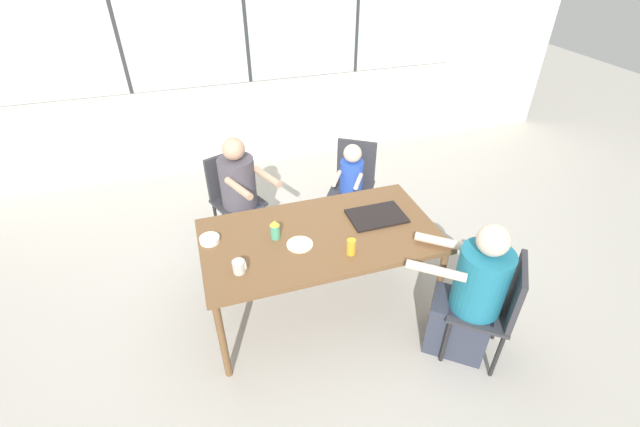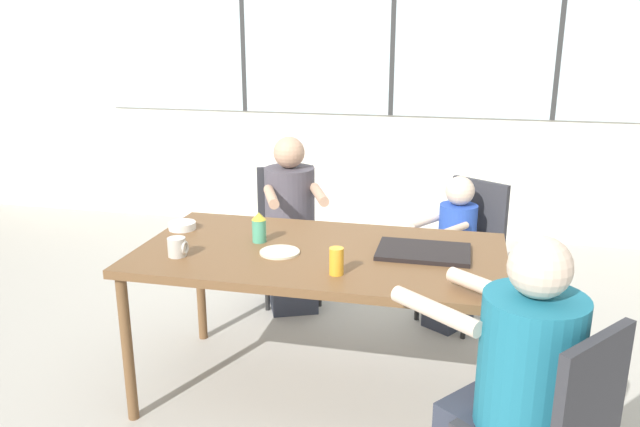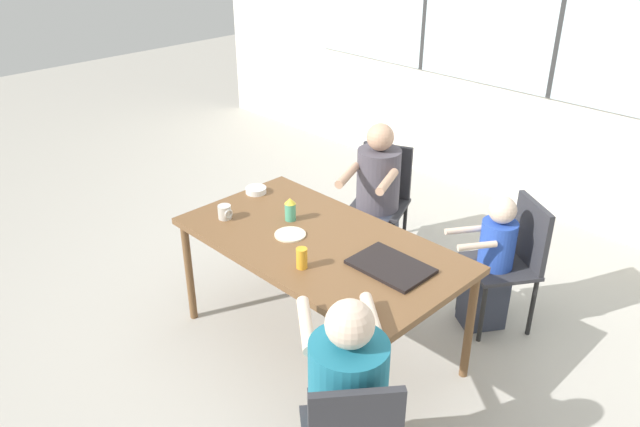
{
  "view_description": "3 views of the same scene",
  "coord_description": "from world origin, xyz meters",
  "px_view_note": "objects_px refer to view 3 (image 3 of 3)",
  "views": [
    {
      "loc": [
        -0.74,
        -2.31,
        2.65
      ],
      "look_at": [
        0.0,
        0.0,
        0.93
      ],
      "focal_mm": 24.0,
      "sensor_mm": 36.0,
      "label": 1
    },
    {
      "loc": [
        0.62,
        -2.66,
        1.74
      ],
      "look_at": [
        0.0,
        0.0,
        0.93
      ],
      "focal_mm": 35.0,
      "sensor_mm": 36.0,
      "label": 2
    },
    {
      "loc": [
        2.22,
        -2.2,
        2.56
      ],
      "look_at": [
        0.0,
        0.0,
        0.93
      ],
      "focal_mm": 35.0,
      "sensor_mm": 36.0,
      "label": 3
    }
  ],
  "objects_px": {
    "chair_for_toddler": "(515,254)",
    "person_toddler": "(490,268)",
    "person_woman_green_shirt": "(376,203)",
    "person_man_blue_shirt": "(346,413)",
    "sippy_cup": "(290,209)",
    "coffee_mug": "(225,212)",
    "juice_glass": "(302,258)",
    "bowl_white_shallow": "(256,190)",
    "chair_for_woman_green_shirt": "(383,192)"
  },
  "relations": [
    {
      "from": "person_man_blue_shirt",
      "to": "person_toddler",
      "type": "bearing_deg",
      "value": 47.51
    },
    {
      "from": "person_man_blue_shirt",
      "to": "bowl_white_shallow",
      "type": "distance_m",
      "value": 1.84
    },
    {
      "from": "person_toddler",
      "to": "juice_glass",
      "type": "relative_size",
      "value": 7.9
    },
    {
      "from": "juice_glass",
      "to": "chair_for_toddler",
      "type": "bearing_deg",
      "value": 67.25
    },
    {
      "from": "coffee_mug",
      "to": "person_man_blue_shirt",
      "type": "bearing_deg",
      "value": -17.53
    },
    {
      "from": "sippy_cup",
      "to": "juice_glass",
      "type": "height_order",
      "value": "sippy_cup"
    },
    {
      "from": "person_toddler",
      "to": "bowl_white_shallow",
      "type": "bearing_deg",
      "value": 62.53
    },
    {
      "from": "sippy_cup",
      "to": "person_toddler",
      "type": "bearing_deg",
      "value": 43.42
    },
    {
      "from": "sippy_cup",
      "to": "coffee_mug",
      "type": "bearing_deg",
      "value": -137.35
    },
    {
      "from": "chair_for_toddler",
      "to": "person_man_blue_shirt",
      "type": "distance_m",
      "value": 1.75
    },
    {
      "from": "person_man_blue_shirt",
      "to": "juice_glass",
      "type": "distance_m",
      "value": 0.89
    },
    {
      "from": "chair_for_woman_green_shirt",
      "to": "person_man_blue_shirt",
      "type": "height_order",
      "value": "person_man_blue_shirt"
    },
    {
      "from": "chair_for_woman_green_shirt",
      "to": "bowl_white_shallow",
      "type": "xyz_separation_m",
      "value": [
        -0.27,
        -1.01,
        0.26
      ]
    },
    {
      "from": "chair_for_toddler",
      "to": "person_toddler",
      "type": "distance_m",
      "value": 0.18
    },
    {
      "from": "juice_glass",
      "to": "sippy_cup",
      "type": "bearing_deg",
      "value": 144.06
    },
    {
      "from": "chair_for_woman_green_shirt",
      "to": "juice_glass",
      "type": "xyz_separation_m",
      "value": [
        0.63,
        -1.43,
        0.3
      ]
    },
    {
      "from": "person_toddler",
      "to": "bowl_white_shallow",
      "type": "distance_m",
      "value": 1.61
    },
    {
      "from": "person_man_blue_shirt",
      "to": "juice_glass",
      "type": "bearing_deg",
      "value": 98.81
    },
    {
      "from": "person_woman_green_shirt",
      "to": "chair_for_toddler",
      "type": "bearing_deg",
      "value": 159.56
    },
    {
      "from": "chair_for_woman_green_shirt",
      "to": "juice_glass",
      "type": "relative_size",
      "value": 7.39
    },
    {
      "from": "chair_for_woman_green_shirt",
      "to": "juice_glass",
      "type": "bearing_deg",
      "value": 90.65
    },
    {
      "from": "person_toddler",
      "to": "sippy_cup",
      "type": "height_order",
      "value": "person_toddler"
    },
    {
      "from": "coffee_mug",
      "to": "juice_glass",
      "type": "height_order",
      "value": "juice_glass"
    },
    {
      "from": "person_man_blue_shirt",
      "to": "bowl_white_shallow",
      "type": "height_order",
      "value": "person_man_blue_shirt"
    },
    {
      "from": "coffee_mug",
      "to": "bowl_white_shallow",
      "type": "distance_m",
      "value": 0.4
    },
    {
      "from": "person_woman_green_shirt",
      "to": "bowl_white_shallow",
      "type": "xyz_separation_m",
      "value": [
        -0.34,
        -0.85,
        0.28
      ]
    },
    {
      "from": "chair_for_woman_green_shirt",
      "to": "chair_for_toddler",
      "type": "height_order",
      "value": "same"
    },
    {
      "from": "chair_for_woman_green_shirt",
      "to": "person_toddler",
      "type": "xyz_separation_m",
      "value": [
        1.09,
        -0.24,
        -0.09
      ]
    },
    {
      "from": "person_woman_green_shirt",
      "to": "person_man_blue_shirt",
      "type": "distance_m",
      "value": 2.12
    },
    {
      "from": "chair_for_woman_green_shirt",
      "to": "bowl_white_shallow",
      "type": "height_order",
      "value": "chair_for_woman_green_shirt"
    },
    {
      "from": "person_woman_green_shirt",
      "to": "juice_glass",
      "type": "relative_size",
      "value": 9.41
    },
    {
      "from": "coffee_mug",
      "to": "sippy_cup",
      "type": "bearing_deg",
      "value": 42.65
    },
    {
      "from": "chair_for_toddler",
      "to": "person_woman_green_shirt",
      "type": "xyz_separation_m",
      "value": [
        -1.12,
        -0.05,
        -0.02
      ]
    },
    {
      "from": "chair_for_woman_green_shirt",
      "to": "chair_for_toddler",
      "type": "distance_m",
      "value": 1.19
    },
    {
      "from": "chair_for_toddler",
      "to": "bowl_white_shallow",
      "type": "bearing_deg",
      "value": 64.98
    },
    {
      "from": "chair_for_toddler",
      "to": "sippy_cup",
      "type": "height_order",
      "value": "sippy_cup"
    },
    {
      "from": "person_man_blue_shirt",
      "to": "sippy_cup",
      "type": "distance_m",
      "value": 1.42
    },
    {
      "from": "bowl_white_shallow",
      "to": "sippy_cup",
      "type": "bearing_deg",
      "value": -12.19
    },
    {
      "from": "person_toddler",
      "to": "coffee_mug",
      "type": "distance_m",
      "value": 1.71
    },
    {
      "from": "person_toddler",
      "to": "sippy_cup",
      "type": "xyz_separation_m",
      "value": [
        -0.92,
        -0.87,
        0.4
      ]
    },
    {
      "from": "person_woman_green_shirt",
      "to": "person_man_blue_shirt",
      "type": "bearing_deg",
      "value": 104.17
    },
    {
      "from": "chair_for_woman_green_shirt",
      "to": "person_man_blue_shirt",
      "type": "xyz_separation_m",
      "value": [
        1.34,
        -1.84,
        -0.02
      ]
    },
    {
      "from": "person_woman_green_shirt",
      "to": "person_toddler",
      "type": "bearing_deg",
      "value": 152.39
    },
    {
      "from": "person_woman_green_shirt",
      "to": "bowl_white_shallow",
      "type": "bearing_deg",
      "value": 45.43
    },
    {
      "from": "coffee_mug",
      "to": "chair_for_toddler",
      "type": "bearing_deg",
      "value": 44.41
    },
    {
      "from": "person_man_blue_shirt",
      "to": "coffee_mug",
      "type": "bearing_deg",
      "value": 111.12
    },
    {
      "from": "chair_for_toddler",
      "to": "person_toddler",
      "type": "xyz_separation_m",
      "value": [
        -0.09,
        -0.13,
        -0.09
      ]
    },
    {
      "from": "person_woman_green_shirt",
      "to": "coffee_mug",
      "type": "height_order",
      "value": "person_woman_green_shirt"
    },
    {
      "from": "coffee_mug",
      "to": "person_toddler",
      "type": "bearing_deg",
      "value": 43.23
    },
    {
      "from": "person_woman_green_shirt",
      "to": "person_toddler",
      "type": "relative_size",
      "value": 1.19
    }
  ]
}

